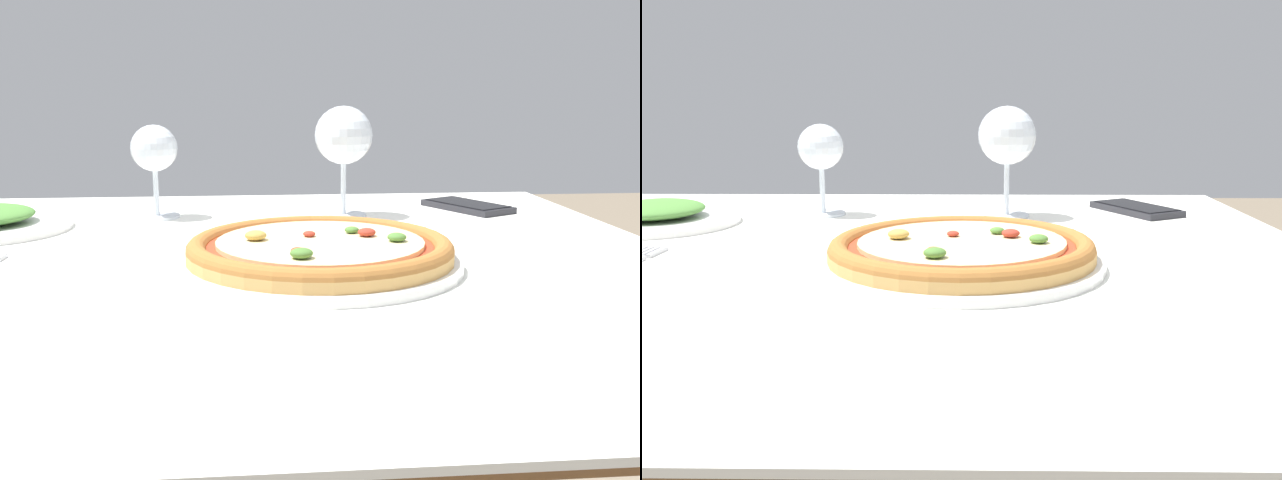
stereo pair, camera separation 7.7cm
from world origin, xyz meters
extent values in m
cube|color=brown|center=(0.00, 0.00, 0.68)|extent=(1.00, 0.85, 0.04)
cube|color=silver|center=(0.00, 0.00, 0.70)|extent=(1.10, 0.95, 0.01)
cylinder|color=brown|center=(-0.44, 0.37, 0.33)|extent=(0.06, 0.06, 0.66)
cylinder|color=brown|center=(0.44, 0.37, 0.33)|extent=(0.06, 0.06, 0.66)
cylinder|color=white|center=(0.12, -0.05, 0.71)|extent=(0.31, 0.31, 0.01)
cylinder|color=tan|center=(0.12, -0.05, 0.72)|extent=(0.29, 0.29, 0.01)
torus|color=#A3662D|center=(0.12, -0.05, 0.72)|extent=(0.29, 0.29, 0.02)
cylinder|color=#BC381E|center=(0.12, -0.05, 0.72)|extent=(0.25, 0.25, 0.00)
cylinder|color=beige|center=(0.12, -0.05, 0.73)|extent=(0.23, 0.23, 0.00)
ellipsoid|color=#A83323|center=(0.11, -0.04, 0.73)|extent=(0.01, 0.01, 0.01)
ellipsoid|color=#BC9342|center=(0.05, -0.05, 0.74)|extent=(0.02, 0.02, 0.01)
ellipsoid|color=#4C7A33|center=(0.09, -0.14, 0.74)|extent=(0.02, 0.02, 0.01)
ellipsoid|color=#4C7A33|center=(0.20, -0.07, 0.74)|extent=(0.02, 0.02, 0.01)
ellipsoid|color=#4C7A33|center=(0.16, -0.02, 0.73)|extent=(0.02, 0.02, 0.01)
ellipsoid|color=#A83323|center=(0.17, -0.04, 0.74)|extent=(0.02, 0.02, 0.01)
ellipsoid|color=#A83323|center=(0.09, -0.12, 0.73)|extent=(0.01, 0.01, 0.01)
cube|color=silver|center=(-0.26, 0.00, 0.70)|extent=(0.01, 0.05, 0.00)
cube|color=silver|center=(-0.25, 0.00, 0.70)|extent=(0.01, 0.05, 0.00)
cube|color=silver|center=(-0.24, 0.00, 0.70)|extent=(0.01, 0.05, 0.00)
cylinder|color=silver|center=(-0.10, 0.26, 0.70)|extent=(0.07, 0.07, 0.00)
cylinder|color=silver|center=(-0.10, 0.26, 0.74)|extent=(0.01, 0.01, 0.07)
sphere|color=silver|center=(-0.10, 0.26, 0.81)|extent=(0.07, 0.07, 0.07)
cylinder|color=silver|center=(0.18, 0.25, 0.70)|extent=(0.07, 0.07, 0.00)
cylinder|color=silver|center=(0.18, 0.25, 0.75)|extent=(0.01, 0.01, 0.08)
sphere|color=silver|center=(0.18, 0.25, 0.82)|extent=(0.09, 0.09, 0.09)
cube|color=#232328|center=(0.38, 0.30, 0.71)|extent=(0.13, 0.16, 0.01)
cube|color=black|center=(0.38, 0.30, 0.71)|extent=(0.12, 0.14, 0.00)
cylinder|color=white|center=(-0.32, 0.18, 0.71)|extent=(0.23, 0.23, 0.01)
ellipsoid|color=#4C8438|center=(-0.32, 0.18, 0.72)|extent=(0.13, 0.13, 0.02)
camera|label=1|loc=(0.05, -0.81, 0.89)|focal=40.00mm
camera|label=2|loc=(0.13, -0.81, 0.89)|focal=40.00mm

